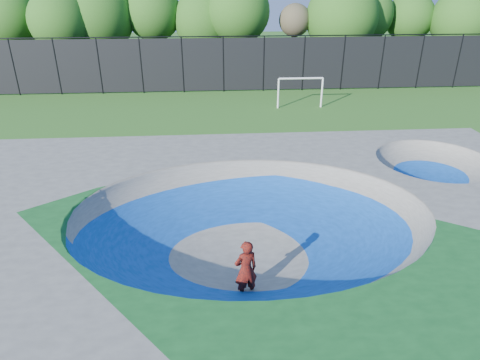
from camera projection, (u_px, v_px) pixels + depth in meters
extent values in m
plane|color=#2B621B|center=(250.00, 252.00, 13.52)|extent=(120.00, 120.00, 0.00)
cube|color=gray|center=(250.00, 232.00, 13.20)|extent=(22.00, 14.00, 1.50)
imported|color=#A81C0D|center=(246.00, 270.00, 11.25)|extent=(0.75, 0.61, 1.77)
cube|color=black|center=(246.00, 296.00, 11.62)|extent=(0.81, 0.40, 0.05)
cylinder|color=white|center=(278.00, 94.00, 27.95)|extent=(0.12, 0.12, 1.93)
cylinder|color=white|center=(322.00, 93.00, 28.15)|extent=(0.12, 0.12, 1.93)
cylinder|color=white|center=(301.00, 78.00, 27.64)|extent=(2.90, 0.12, 0.12)
cylinder|color=black|center=(14.00, 68.00, 30.58)|extent=(0.09, 0.09, 4.00)
cylinder|color=black|center=(57.00, 67.00, 30.78)|extent=(0.09, 0.09, 4.00)
cylinder|color=black|center=(99.00, 66.00, 30.98)|extent=(0.09, 0.09, 4.00)
cylinder|color=black|center=(141.00, 66.00, 31.18)|extent=(0.09, 0.09, 4.00)
cylinder|color=black|center=(183.00, 65.00, 31.37)|extent=(0.09, 0.09, 4.00)
cylinder|color=black|center=(223.00, 65.00, 31.57)|extent=(0.09, 0.09, 4.00)
cylinder|color=black|center=(264.00, 64.00, 31.77)|extent=(0.09, 0.09, 4.00)
cylinder|color=black|center=(303.00, 64.00, 31.97)|extent=(0.09, 0.09, 4.00)
cylinder|color=black|center=(343.00, 63.00, 32.17)|extent=(0.09, 0.09, 4.00)
cylinder|color=black|center=(382.00, 63.00, 32.37)|extent=(0.09, 0.09, 4.00)
cylinder|color=black|center=(420.00, 62.00, 32.57)|extent=(0.09, 0.09, 4.00)
cylinder|color=black|center=(458.00, 61.00, 32.76)|extent=(0.09, 0.09, 4.00)
cube|color=black|center=(223.00, 65.00, 31.57)|extent=(48.00, 0.03, 3.80)
cylinder|color=black|center=(223.00, 36.00, 30.71)|extent=(48.00, 0.08, 0.08)
cylinder|color=#473723|center=(21.00, 59.00, 36.15)|extent=(0.44, 0.44, 3.22)
sphere|color=#275C18|center=(12.00, 16.00, 34.69)|extent=(4.76, 4.76, 4.76)
cylinder|color=#473723|center=(68.00, 64.00, 34.60)|extent=(0.44, 0.44, 2.95)
sphere|color=#275C18|center=(61.00, 21.00, 33.17)|extent=(4.91, 4.91, 4.91)
cylinder|color=#473723|center=(105.00, 61.00, 36.05)|extent=(0.44, 0.44, 2.91)
sphere|color=#275C18|center=(99.00, 16.00, 34.52)|extent=(5.62, 5.62, 5.62)
cylinder|color=#473723|center=(157.00, 56.00, 36.69)|extent=(0.44, 0.44, 3.50)
sphere|color=#275C18|center=(153.00, 12.00, 35.20)|extent=(4.59, 4.59, 4.59)
cylinder|color=#473723|center=(206.00, 60.00, 36.91)|extent=(0.44, 0.44, 2.68)
sphere|color=#275C18|center=(205.00, 20.00, 35.51)|extent=(5.12, 5.12, 5.12)
cylinder|color=#473723|center=(239.00, 58.00, 35.42)|extent=(0.44, 0.44, 3.55)
sphere|color=#275C18|center=(239.00, 11.00, 33.86)|extent=(4.94, 4.94, 4.94)
cylinder|color=#473723|center=(293.00, 57.00, 36.01)|extent=(0.44, 0.44, 3.59)
sphere|color=brown|center=(295.00, 20.00, 34.76)|extent=(2.60, 2.60, 2.60)
cylinder|color=#473723|center=(338.00, 62.00, 36.05)|extent=(0.44, 0.44, 2.75)
sphere|color=#275C18|center=(342.00, 17.00, 34.52)|extent=(5.79, 5.79, 5.79)
cylinder|color=#473723|center=(361.00, 55.00, 37.67)|extent=(0.44, 0.44, 3.26)
sphere|color=#275C18|center=(366.00, 14.00, 36.22)|extent=(4.62, 4.62, 4.62)
cylinder|color=#473723|center=(404.00, 55.00, 38.23)|extent=(0.44, 0.44, 3.17)
sphere|color=#275C18|center=(410.00, 17.00, 36.88)|extent=(4.12, 4.12, 4.12)
cylinder|color=#473723|center=(454.00, 60.00, 36.84)|extent=(0.44, 0.44, 2.75)
sphere|color=#275C18|center=(462.00, 20.00, 35.43)|extent=(5.09, 5.09, 5.09)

